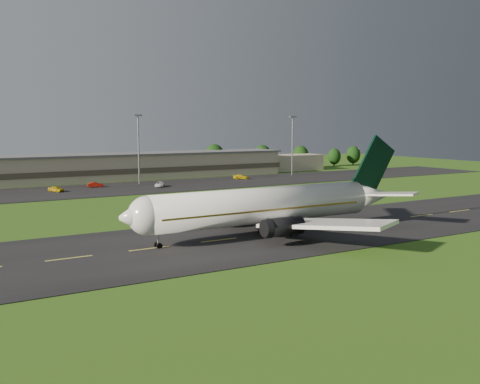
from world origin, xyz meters
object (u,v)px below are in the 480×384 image
service_vehicle_c (160,184)px  service_vehicle_d (241,177)px  light_mast_centre (138,141)px  airliner (267,206)px  service_vehicle_a (56,189)px  terminal (126,167)px  service_vehicle_b (95,185)px  light_mast_east (292,138)px

service_vehicle_c → service_vehicle_d: bearing=43.1°
light_mast_centre → service_vehicle_c: light_mast_centre is taller
airliner → service_vehicle_a: size_ratio=11.66×
terminal → service_vehicle_d: size_ratio=29.33×
service_vehicle_c → service_vehicle_d: size_ratio=1.02×
service_vehicle_a → airliner: bearing=-111.1°
service_vehicle_b → service_vehicle_d: service_vehicle_d is taller
service_vehicle_c → light_mast_east: bearing=40.1°
airliner → terminal: size_ratio=0.35×
light_mast_east → service_vehicle_a: (-80.01, -6.94, -11.89)m
airliner → service_vehicle_a: 75.26m
service_vehicle_c → light_mast_centre: bearing=133.6°
terminal → service_vehicle_a: size_ratio=33.02×
service_vehicle_d → light_mast_east: bearing=-55.7°
service_vehicle_b → service_vehicle_d: size_ratio=0.87×
terminal → light_mast_centre: (-1.40, -16.18, 8.75)m
airliner → service_vehicle_d: (40.46, 77.53, -3.84)m
airliner → light_mast_east: light_mast_east is taller
airliner → light_mast_centre: bearing=84.6°
terminal → service_vehicle_b: bearing=-129.6°
service_vehicle_a → service_vehicle_d: 58.28m
service_vehicle_b → light_mast_east: bearing=-77.6°
terminal → service_vehicle_c: bearing=-87.6°
terminal → service_vehicle_b: (-14.81, -17.90, -3.18)m
airliner → service_vehicle_b: size_ratio=11.84×
service_vehicle_b → light_mast_centre: bearing=-71.7°
light_mast_centre → service_vehicle_c: (2.49, -9.89, -11.93)m
airliner → light_mast_centre: size_ratio=2.52×
light_mast_east → service_vehicle_c: 54.75m
service_vehicle_b → service_vehicle_d: 46.51m
airliner → service_vehicle_b: bearing=94.3°
light_mast_east → terminal: bearing=163.2°
light_mast_centre → service_vehicle_a: (-25.01, -6.94, -11.89)m
light_mast_east → service_vehicle_b: (-68.41, -1.72, -11.93)m
airliner → service_vehicle_a: bearing=103.5°
terminal → service_vehicle_a: bearing=-138.8°
light_mast_east → service_vehicle_c: bearing=-169.3°
service_vehicle_d → light_mast_centre: bearing=113.7°
terminal → service_vehicle_c: terminal is taller
service_vehicle_a → service_vehicle_b: size_ratio=1.02×
service_vehicle_d → service_vehicle_c: bearing=131.6°
terminal → airliner: bearing=-95.2°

